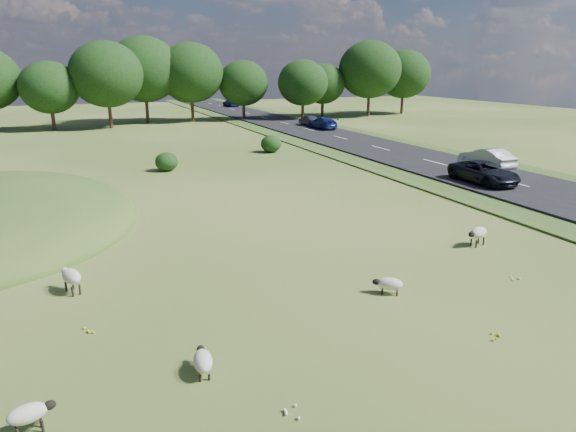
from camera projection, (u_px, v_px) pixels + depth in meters
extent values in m
plane|color=#2F5319|center=(179.00, 176.00, 37.74)|extent=(160.00, 160.00, 0.00)
cube|color=black|center=(349.00, 141.00, 53.99)|extent=(8.00, 150.00, 0.25)
cylinder|color=black|center=(53.00, 118.00, 63.58)|extent=(0.44, 0.44, 3.02)
ellipsoid|color=black|center=(49.00, 87.00, 62.53)|extent=(7.04, 7.04, 6.34)
cylinder|color=black|center=(110.00, 113.00, 65.57)|extent=(0.44, 0.44, 3.90)
ellipsoid|color=black|center=(106.00, 74.00, 64.22)|extent=(9.09, 9.09, 8.18)
cylinder|color=black|center=(147.00, 108.00, 71.85)|extent=(0.44, 0.44, 4.22)
ellipsoid|color=black|center=(144.00, 69.00, 70.40)|extent=(9.85, 9.85, 8.86)
cylinder|color=black|center=(192.00, 108.00, 73.36)|extent=(0.44, 0.44, 3.94)
ellipsoid|color=black|center=(191.00, 73.00, 72.00)|extent=(9.20, 9.20, 8.28)
cylinder|color=black|center=(244.00, 110.00, 75.42)|extent=(0.44, 0.44, 3.09)
ellipsoid|color=black|center=(243.00, 83.00, 74.35)|extent=(7.20, 7.20, 6.48)
cylinder|color=black|center=(303.00, 110.00, 75.22)|extent=(0.44, 0.44, 3.12)
ellipsoid|color=black|center=(303.00, 83.00, 74.14)|extent=(7.29, 7.29, 6.56)
cylinder|color=black|center=(322.00, 107.00, 80.52)|extent=(0.44, 0.44, 2.93)
ellipsoid|color=black|center=(323.00, 84.00, 79.50)|extent=(6.84, 6.84, 6.16)
cylinder|color=black|center=(368.00, 103.00, 80.90)|extent=(0.44, 0.44, 4.16)
ellipsoid|color=black|center=(370.00, 70.00, 79.46)|extent=(9.71, 9.71, 8.74)
cylinder|color=black|center=(402.00, 102.00, 85.54)|extent=(0.44, 0.44, 3.74)
ellipsoid|color=black|center=(404.00, 74.00, 84.25)|extent=(8.72, 8.72, 7.84)
ellipsoid|color=black|center=(167.00, 162.00, 39.21)|extent=(1.74, 1.74, 1.42)
ellipsoid|color=black|center=(271.00, 144.00, 47.61)|extent=(1.92, 1.92, 1.57)
ellipsoid|color=beige|center=(478.00, 233.00, 22.88)|extent=(1.11, 0.78, 0.51)
ellipsoid|color=black|center=(472.00, 234.00, 22.55)|extent=(0.38, 0.32, 0.26)
cylinder|color=black|center=(476.00, 244.00, 22.74)|extent=(0.07, 0.07, 0.36)
cylinder|color=black|center=(471.00, 242.00, 22.93)|extent=(0.07, 0.07, 0.36)
cylinder|color=black|center=(483.00, 241.00, 23.09)|extent=(0.07, 0.07, 0.36)
cylinder|color=black|center=(478.00, 240.00, 23.27)|extent=(0.07, 0.07, 0.36)
ellipsoid|color=beige|center=(71.00, 276.00, 18.10)|extent=(0.87, 1.15, 0.52)
ellipsoid|color=silver|center=(65.00, 271.00, 18.47)|extent=(0.35, 0.40, 0.26)
cylinder|color=black|center=(66.00, 287.00, 18.35)|extent=(0.07, 0.07, 0.37)
cylinder|color=black|center=(73.00, 285.00, 18.51)|extent=(0.07, 0.07, 0.37)
cylinder|color=black|center=(73.00, 292.00, 17.93)|extent=(0.07, 0.07, 0.37)
cylinder|color=black|center=(80.00, 290.00, 18.10)|extent=(0.07, 0.07, 0.37)
ellipsoid|color=beige|center=(27.00, 414.00, 11.14)|extent=(0.91, 0.60, 0.43)
ellipsoid|color=black|center=(50.00, 405.00, 11.37)|extent=(0.31, 0.25, 0.22)
cylinder|color=black|center=(41.00, 421.00, 11.45)|extent=(0.06, 0.06, 0.31)
cylinder|color=black|center=(43.00, 426.00, 11.29)|extent=(0.06, 0.06, 0.31)
cylinder|color=black|center=(17.00, 430.00, 11.19)|extent=(0.06, 0.06, 0.31)
ellipsoid|color=beige|center=(203.00, 361.00, 13.32)|extent=(0.62, 0.99, 0.48)
ellipsoid|color=black|center=(201.00, 350.00, 13.77)|extent=(0.27, 0.33, 0.24)
cylinder|color=black|center=(198.00, 367.00, 13.63)|extent=(0.07, 0.07, 0.17)
cylinder|color=black|center=(207.00, 366.00, 13.69)|extent=(0.07, 0.07, 0.17)
cylinder|color=black|center=(200.00, 379.00, 13.13)|extent=(0.07, 0.07, 0.17)
cylinder|color=black|center=(209.00, 377.00, 13.19)|extent=(0.07, 0.07, 0.17)
ellipsoid|color=beige|center=(390.00, 284.00, 18.08)|extent=(0.99, 0.89, 0.45)
ellipsoid|color=black|center=(376.00, 282.00, 18.16)|extent=(0.36, 0.34, 0.23)
cylinder|color=black|center=(382.00, 292.00, 18.11)|extent=(0.06, 0.06, 0.17)
cylinder|color=black|center=(382.00, 290.00, 18.32)|extent=(0.06, 0.06, 0.17)
cylinder|color=black|center=(397.00, 294.00, 18.01)|extent=(0.06, 0.06, 0.17)
cylinder|color=black|center=(397.00, 291.00, 18.22)|extent=(0.06, 0.06, 0.17)
imported|color=navy|center=(231.00, 102.00, 97.99)|extent=(2.11, 5.18, 1.50)
imported|color=navy|center=(323.00, 123.00, 63.37)|extent=(2.02, 4.97, 1.44)
imported|color=#A3A6AA|center=(487.00, 158.00, 38.88)|extent=(1.62, 4.66, 1.53)
imported|color=black|center=(309.00, 120.00, 67.07)|extent=(1.29, 3.71, 1.22)
imported|color=black|center=(484.00, 172.00, 34.10)|extent=(2.34, 5.06, 1.41)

